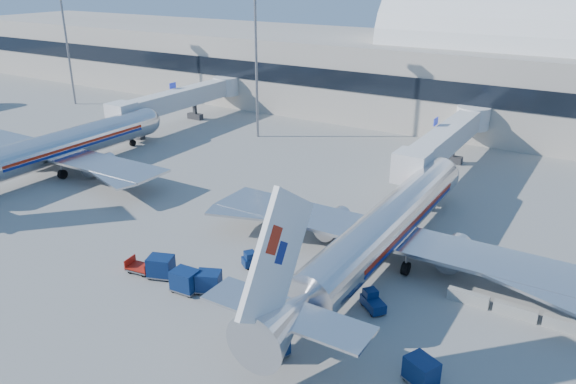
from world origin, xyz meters
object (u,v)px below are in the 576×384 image
Objects in this scene: cart_solo_near at (276,344)px; cart_open_red at (141,268)px; cart_train_c at (161,266)px; barrier_mid at (515,311)px; mast_far_west at (63,19)px; cart_train_a at (209,281)px; cart_solo_far at (421,371)px; jetbridge_near at (449,137)px; airliner_main at (382,230)px; tug_left at (254,259)px; barrier_far at (566,326)px; jetbridge_mid at (185,98)px; tug_lead at (234,293)px; airliner_mid at (52,149)px; mast_west at (256,32)px; barrier_near at (468,298)px; tug_right at (373,301)px; cart_train_b at (185,280)px.

cart_solo_near is 0.90× the size of cart_open_red.
barrier_mid is at bearing -0.50° from cart_train_c.
cart_train_a is (60.79, -36.77, -13.90)m from mast_far_west.
cart_solo_far reaches higher than cart_solo_near.
barrier_mid is 28.66m from cart_open_red.
cart_solo_near is (1.54, -41.20, -3.13)m from jetbridge_near.
airliner_main is 16.66× the size of cart_open_red.
barrier_far is at bearing -46.05° from tug_left.
jetbridge_mid is at bearing 168.43° from cart_solo_far.
airliner_main is at bearing 56.02° from tug_lead.
airliner_mid reaches higher than cart_train_c.
cart_solo_near is at bearing -30.29° from mast_far_west.
mast_west reaches higher than cart_train_c.
cart_open_red is at bearing -177.69° from tug_lead.
barrier_near is (8.00, -2.51, -2.48)m from airliner_main.
tug_left is at bearing -145.24° from tug_right.
airliner_mid is 30.57m from mast_west.
barrier_mid reaches higher than cart_open_red.
cart_train_b reaches higher than cart_open_red.
mast_far_west reaches higher than jetbridge_mid.
barrier_near is at bearing 3.15° from cart_train_a.
jetbridge_near is 13.01× the size of cart_train_b.
cart_train_c is at bearing -51.08° from jetbridge_mid.
mast_west is at bearing 143.62° from barrier_near.
tug_right is 8.58m from cart_solo_near.
cart_solo_far reaches higher than tug_right.
barrier_near is 1.00× the size of barrier_far.
mast_far_west reaches higher than cart_train_a.
airliner_main is at bearing 162.61° from barrier_near.
cart_solo_near is (-8.86, -12.39, 0.35)m from barrier_near.
tug_left is at bearing -176.23° from cart_solo_far.
cart_train_a is at bearing 179.51° from tug_lead.
mast_far_west is 80.52m from tug_right.
mast_far_west is 40.00m from mast_west.
jetbridge_mid is at bearing 1.81° from mast_far_west.
barrier_near is at bearing -42.51° from tug_left.
cart_open_red is at bearing -109.28° from jetbridge_near.
airliner_mid is 39.68m from mast_far_west.
airliner_mid is 28.92m from cart_open_red.
cart_solo_near is (7.69, -8.67, 0.17)m from tug_left.
cart_solo_far is at bearing -108.42° from barrier_mid.
jetbridge_near is 1.00× the size of jetbridge_mid.
jetbridge_mid is 13.61× the size of cart_solo_near.
tug_left is (-16.55, -3.72, 0.17)m from barrier_near.
airliner_main is 7.67m from tug_right.
mast_far_west is 71.56m from cart_train_b.
jetbridge_mid is 48.78m from cart_train_c.
jetbridge_near is 42.00m from jetbridge_mid.
barrier_near is 16.96m from tug_left.
jetbridge_mid is 60.03m from cart_solo_near.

